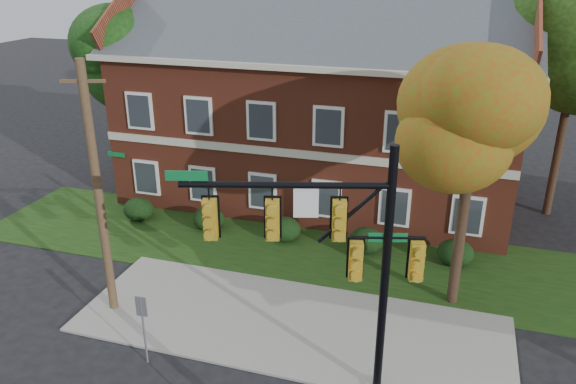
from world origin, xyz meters
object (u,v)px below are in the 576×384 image
(hedge_center, at_px, (284,229))
(traffic_signal, at_px, (336,248))
(tree_left_rear, at_px, (122,56))
(hedge_far_right, at_px, (455,253))
(hedge_right, at_px, (366,240))
(apartment_building, at_px, (317,98))
(tree_far_rear, at_px, (376,3))
(hedge_left, at_px, (209,219))
(sign_post, at_px, (143,318))
(tree_near_right, at_px, (483,118))
(hedge_far_left, at_px, (139,209))
(utility_pole, at_px, (98,193))

(hedge_center, xyz_separation_m, traffic_signal, (3.93, -8.17, 3.90))
(tree_left_rear, bearing_deg, hedge_far_right, -13.89)
(hedge_center, bearing_deg, hedge_right, 0.00)
(hedge_right, relative_size, traffic_signal, 0.20)
(apartment_building, bearing_deg, hedge_far_right, -36.89)
(tree_far_rear, distance_m, traffic_signal, 21.87)
(hedge_left, bearing_deg, sign_post, -77.19)
(apartment_building, relative_size, tree_near_right, 2.19)
(tree_left_rear, xyz_separation_m, tree_far_rear, (11.07, 8.96, 2.16))
(apartment_building, bearing_deg, tree_left_rear, -173.46)
(hedge_far_right, relative_size, tree_near_right, 0.16)
(apartment_building, relative_size, hedge_far_right, 13.43)
(hedge_center, distance_m, hedge_right, 3.50)
(hedge_far_left, height_order, utility_pole, utility_pole)
(sign_post, bearing_deg, tree_left_rear, 118.68)
(hedge_right, height_order, utility_pole, utility_pole)
(tree_left_rear, xyz_separation_m, utility_pole, (5.68, -10.71, -2.38))
(sign_post, bearing_deg, utility_pole, 136.01)
(traffic_signal, bearing_deg, hedge_right, 76.97)
(hedge_far_left, height_order, hedge_right, same)
(hedge_far_left, bearing_deg, hedge_right, 0.00)
(traffic_signal, distance_m, sign_post, 6.19)
(apartment_building, bearing_deg, hedge_far_left, -143.11)
(hedge_left, height_order, hedge_far_right, same)
(hedge_far_right, xyz_separation_m, traffic_signal, (-3.07, -8.17, 3.90))
(hedge_far_right, bearing_deg, hedge_far_left, 180.00)
(apartment_building, height_order, tree_far_rear, tree_far_rear)
(traffic_signal, height_order, sign_post, traffic_signal)
(hedge_center, distance_m, sign_post, 8.89)
(apartment_building, xyz_separation_m, utility_pole, (-4.05, -11.82, -0.69))
(hedge_center, height_order, traffic_signal, traffic_signal)
(hedge_left, height_order, tree_near_right, tree_near_right)
(hedge_far_right, distance_m, tree_left_rear, 18.30)
(tree_far_rear, height_order, sign_post, tree_far_rear)
(hedge_center, distance_m, traffic_signal, 9.87)
(hedge_right, xyz_separation_m, tree_near_right, (3.72, -2.83, 6.14))
(hedge_left, distance_m, tree_left_rear, 9.69)
(hedge_right, xyz_separation_m, tree_far_rear, (-2.16, 13.09, 8.32))
(hedge_left, xyz_separation_m, traffic_signal, (7.43, -8.17, 3.90))
(hedge_center, bearing_deg, utility_pole, -121.66)
(tree_near_right, bearing_deg, tree_left_rear, 157.64)
(hedge_center, bearing_deg, sign_post, -99.92)
(apartment_building, height_order, hedge_right, apartment_building)
(apartment_building, distance_m, tree_left_rear, 9.94)
(hedge_far_right, bearing_deg, tree_far_rear, 113.37)
(hedge_right, xyz_separation_m, hedge_far_right, (3.50, 0.00, 0.00))
(apartment_building, xyz_separation_m, hedge_far_right, (7.00, -5.25, -4.46))
(hedge_far_left, bearing_deg, utility_pole, -65.84)
(hedge_center, relative_size, tree_near_right, 0.16)
(apartment_building, xyz_separation_m, sign_post, (-1.52, -13.95, -3.43))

